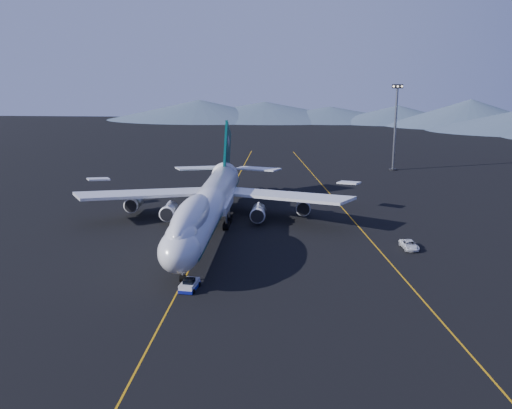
# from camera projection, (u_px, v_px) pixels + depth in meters

# --- Properties ---
(ground) EXTENTS (500.00, 500.00, 0.00)m
(ground) POSITION_uv_depth(u_px,v_px,m) (209.00, 233.00, 114.36)
(ground) COLOR black
(ground) RESTS_ON ground
(taxiway_line_main) EXTENTS (0.25, 220.00, 0.01)m
(taxiway_line_main) POSITION_uv_depth(u_px,v_px,m) (209.00, 232.00, 114.36)
(taxiway_line_main) COLOR #C4840B
(taxiway_line_main) RESTS_ON ground
(taxiway_line_side) EXTENTS (28.08, 198.09, 0.01)m
(taxiway_line_side) POSITION_uv_depth(u_px,v_px,m) (355.00, 222.00, 121.97)
(taxiway_line_side) COLOR #C4840B
(taxiway_line_side) RESTS_ON ground
(boeing_747) EXTENTS (59.62, 72.43, 19.37)m
(boeing_747) POSITION_uv_depth(u_px,v_px,m) (208.00, 204.00, 112.99)
(boeing_747) COLOR silver
(boeing_747) RESTS_ON ground
(pushback_tug) EXTENTS (2.98, 4.67, 1.93)m
(pushback_tug) POSITION_uv_depth(u_px,v_px,m) (189.00, 286.00, 85.49)
(pushback_tug) COLOR silver
(pushback_tug) RESTS_ON ground
(service_van) EXTENTS (3.22, 5.77, 1.53)m
(service_van) POSITION_uv_depth(u_px,v_px,m) (409.00, 245.00, 104.14)
(service_van) COLOR silver
(service_van) RESTS_ON ground
(floodlight_mast) EXTENTS (3.31, 2.48, 26.76)m
(floodlight_mast) POSITION_uv_depth(u_px,v_px,m) (395.00, 127.00, 178.08)
(floodlight_mast) COLOR black
(floodlight_mast) RESTS_ON ground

